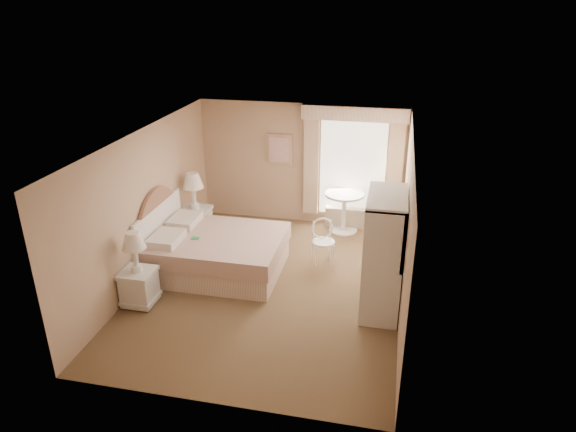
% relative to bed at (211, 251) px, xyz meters
% --- Properties ---
extents(room, '(4.21, 5.51, 2.51)m').
position_rel_bed_xyz_m(room, '(1.11, -0.30, 0.88)').
color(room, brown).
rests_on(room, ground).
extents(window, '(2.05, 0.22, 2.51)m').
position_rel_bed_xyz_m(window, '(2.16, 2.35, 0.97)').
color(window, white).
rests_on(window, room).
extents(framed_art, '(0.52, 0.04, 0.62)m').
position_rel_bed_xyz_m(framed_art, '(0.66, 2.41, 1.18)').
color(framed_art, tan).
rests_on(framed_art, room).
extents(bed, '(2.23, 1.75, 1.55)m').
position_rel_bed_xyz_m(bed, '(0.00, 0.00, 0.00)').
color(bed, tan).
rests_on(bed, room).
extents(nightstand_near, '(0.50, 0.50, 1.21)m').
position_rel_bed_xyz_m(nightstand_near, '(-0.73, -1.26, 0.08)').
color(nightstand_near, white).
rests_on(nightstand_near, room).
extents(nightstand_far, '(0.55, 0.55, 1.34)m').
position_rel_bed_xyz_m(nightstand_far, '(-0.73, 1.13, 0.13)').
color(nightstand_far, white).
rests_on(nightstand_far, room).
extents(round_table, '(0.78, 0.78, 0.82)m').
position_rel_bed_xyz_m(round_table, '(2.06, 2.10, 0.18)').
color(round_table, white).
rests_on(round_table, room).
extents(cafe_chair, '(0.51, 0.51, 0.82)m').
position_rel_bed_xyz_m(cafe_chair, '(1.84, 0.71, 0.10)').
color(cafe_chair, white).
rests_on(cafe_chair, room).
extents(armoire, '(0.56, 1.12, 1.86)m').
position_rel_bed_xyz_m(armoire, '(2.93, -0.58, 0.40)').
color(armoire, white).
rests_on(armoire, room).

